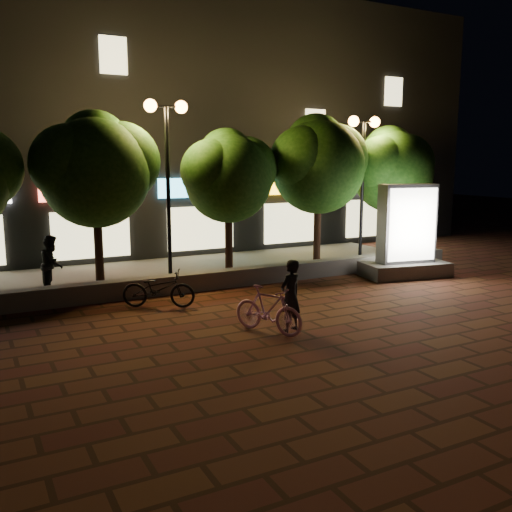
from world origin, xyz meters
TOP-DOWN VIEW (x-y plane):
  - ground at (0.00, 0.00)m, footprint 80.00×80.00m
  - retaining_wall at (0.00, 4.00)m, footprint 16.00×0.45m
  - sidewalk at (0.00, 6.50)m, footprint 16.00×5.00m
  - building_block at (-0.01, 12.99)m, footprint 28.00×8.12m
  - tree_left at (-3.45, 5.46)m, footprint 3.60×3.00m
  - tree_mid at (0.55, 5.46)m, footprint 3.24×2.70m
  - tree_right at (3.86, 5.46)m, footprint 3.72×3.10m
  - tree_far_right at (7.05, 5.46)m, footprint 3.48×2.90m
  - street_lamp_left at (-1.50, 5.20)m, footprint 1.26×0.36m
  - street_lamp_right at (5.50, 5.20)m, footprint 1.26×0.36m
  - ad_kiosk at (5.35, 2.77)m, footprint 2.85×1.78m
  - scooter_pink at (-1.25, -0.32)m, footprint 1.17×1.69m
  - rider at (-0.78, -0.44)m, footprint 0.65×0.53m
  - scooter_parked at (-2.65, 2.73)m, footprint 1.86×1.42m
  - pedestrian at (-4.78, 5.24)m, footprint 0.81×0.91m

SIDE VIEW (x-z plane):
  - ground at x=0.00m, z-range 0.00..0.00m
  - sidewalk at x=0.00m, z-range 0.00..0.08m
  - retaining_wall at x=0.00m, z-range 0.00..0.50m
  - scooter_parked at x=-2.65m, z-range 0.00..0.94m
  - scooter_pink at x=-1.25m, z-range 0.00..1.00m
  - rider at x=-0.78m, z-range 0.00..1.54m
  - pedestrian at x=-4.78m, z-range 0.08..1.63m
  - ad_kiosk at x=5.35m, z-range -0.28..2.59m
  - tree_mid at x=0.55m, z-range 0.97..5.47m
  - tree_far_right at x=7.05m, z-range 0.99..5.75m
  - tree_left at x=-3.45m, z-range 1.00..5.89m
  - tree_right at x=3.86m, z-range 1.03..6.10m
  - street_lamp_right at x=5.50m, z-range 1.40..6.38m
  - street_lamp_left at x=-1.50m, z-range 1.44..6.62m
  - building_block at x=-0.01m, z-range -0.65..10.65m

